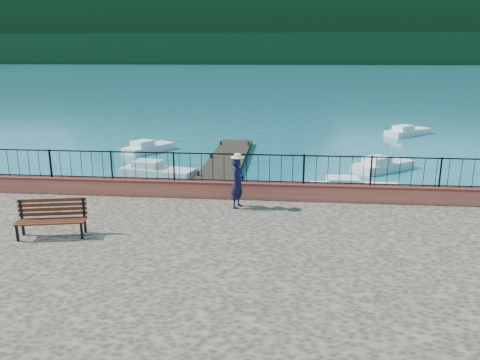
% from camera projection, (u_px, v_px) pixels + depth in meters
% --- Properties ---
extents(ground, '(2000.00, 2000.00, 0.00)m').
position_uv_depth(ground, '(235.00, 280.00, 12.76)').
color(ground, '#19596B').
rests_on(ground, ground).
extents(parapet, '(28.00, 0.46, 0.58)m').
position_uv_depth(parapet, '(247.00, 190.00, 15.93)').
color(parapet, '#CD644A').
rests_on(parapet, promenade).
extents(railing, '(27.00, 0.05, 0.95)m').
position_uv_depth(railing, '(247.00, 168.00, 15.73)').
color(railing, black).
rests_on(railing, parapet).
extents(dock, '(2.00, 16.00, 0.30)m').
position_uv_depth(dock, '(222.00, 169.00, 24.44)').
color(dock, '#2D231C').
rests_on(dock, ground).
extents(far_forest, '(900.00, 60.00, 18.00)m').
position_uv_depth(far_forest, '(286.00, 49.00, 298.68)').
color(far_forest, black).
rests_on(far_forest, ground).
extents(foothills, '(900.00, 120.00, 44.00)m').
position_uv_depth(foothills, '(286.00, 32.00, 352.95)').
color(foothills, black).
rests_on(foothills, ground).
extents(park_bench, '(1.88, 0.95, 1.00)m').
position_uv_depth(park_bench, '(52.00, 226.00, 12.57)').
color(park_bench, black).
rests_on(park_bench, promenade).
extents(person, '(0.56, 0.69, 1.63)m').
position_uv_depth(person, '(238.00, 183.00, 14.84)').
color(person, black).
rests_on(person, promenade).
extents(hat, '(0.44, 0.44, 0.12)m').
position_uv_depth(hat, '(238.00, 156.00, 14.61)').
color(hat, silver).
rests_on(hat, person).
extents(boat_0, '(3.93, 2.09, 0.80)m').
position_uv_depth(boat_0, '(158.00, 169.00, 23.49)').
color(boat_0, silver).
rests_on(boat_0, ground).
extents(boat_1, '(3.94, 1.45, 0.80)m').
position_uv_depth(boat_1, '(356.00, 186.00, 20.43)').
color(boat_1, silver).
rests_on(boat_1, ground).
extents(boat_2, '(3.57, 3.19, 0.80)m').
position_uv_depth(boat_2, '(384.00, 163.00, 24.81)').
color(boat_2, silver).
rests_on(boat_2, ground).
extents(boat_3, '(2.85, 3.55, 0.80)m').
position_uv_depth(boat_3, '(149.00, 145.00, 29.50)').
color(boat_3, silver).
rests_on(boat_3, ground).
extents(boat_5, '(3.94, 3.63, 0.80)m').
position_uv_depth(boat_5, '(408.00, 130.00, 35.64)').
color(boat_5, silver).
rests_on(boat_5, ground).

